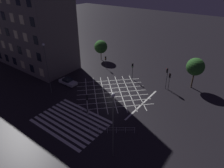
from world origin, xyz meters
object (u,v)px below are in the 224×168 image
at_px(traffic_light_ne_main, 167,74).
at_px(waiting_car, 68,82).
at_px(traffic_light_median_south, 87,100).
at_px(street_tree_far, 195,67).
at_px(street_tree_near, 101,47).
at_px(street_lamp_west, 46,62).
at_px(traffic_light_nw_cross, 106,60).
at_px(traffic_light_median_north, 132,68).
at_px(traffic_light_ne_cross, 169,78).
at_px(street_lamp_east, 113,118).

bearing_deg(traffic_light_ne_main, waiting_car, 31.45).
distance_m(traffic_light_median_south, street_tree_far, 22.35).
bearing_deg(street_tree_far, street_tree_near, 178.38).
height_order(traffic_light_ne_main, street_tree_far, street_tree_far).
bearing_deg(street_lamp_west, traffic_light_median_south, -2.79).
bearing_deg(street_tree_far, traffic_light_nw_cross, -170.96).
bearing_deg(traffic_light_median_north, street_tree_far, 109.69).
distance_m(traffic_light_nw_cross, street_tree_far, 20.34).
relative_size(street_lamp_west, waiting_car, 2.47).
relative_size(traffic_light_median_north, traffic_light_ne_main, 0.85).
xyz_separation_m(traffic_light_nw_cross, traffic_light_median_south, (8.63, -15.97, 0.19)).
bearing_deg(waiting_car, street_tree_near, 101.86).
relative_size(traffic_light_ne_main, street_tree_far, 0.71).
xyz_separation_m(traffic_light_ne_main, street_lamp_west, (-17.25, -14.99, 3.25)).
bearing_deg(traffic_light_ne_cross, street_tree_far, 136.83).
distance_m(traffic_light_ne_main, traffic_light_ne_cross, 0.91).
distance_m(traffic_light_median_north, street_lamp_west, 17.77).
bearing_deg(traffic_light_ne_cross, street_lamp_east, 3.06).
height_order(traffic_light_ne_main, street_lamp_east, street_lamp_east).
height_order(traffic_light_ne_cross, street_tree_near, street_tree_near).
bearing_deg(street_tree_near, traffic_light_ne_cross, -11.91).
bearing_deg(traffic_light_median_north, traffic_light_median_south, 1.64).
height_order(traffic_light_median_north, street_tree_far, street_tree_far).
bearing_deg(traffic_light_ne_cross, street_lamp_west, -50.23).
distance_m(street_tree_near, street_tree_far, 24.63).
xyz_separation_m(street_lamp_west, street_tree_near, (-3.18, 19.35, -2.82)).
bearing_deg(traffic_light_median_south, traffic_light_median_north, 1.64).
xyz_separation_m(traffic_light_median_north, street_tree_far, (11.77, 4.21, 1.87)).
bearing_deg(street_lamp_east, traffic_light_nw_cross, 130.05).
xyz_separation_m(traffic_light_nw_cross, street_tree_far, (19.97, 3.18, 2.28)).
bearing_deg(waiting_car, traffic_light_ne_cross, 30.32).
height_order(street_lamp_east, waiting_car, street_lamp_east).
distance_m(traffic_light_nw_cross, street_tree_near, 6.19).
relative_size(traffic_light_median_south, waiting_car, 0.87).
bearing_deg(waiting_car, traffic_light_median_north, 45.97).
bearing_deg(traffic_light_median_south, street_tree_near, 33.76).
bearing_deg(traffic_light_nw_cross, traffic_light_ne_main, 88.22).
relative_size(traffic_light_nw_cross, traffic_light_median_south, 0.93).
xyz_separation_m(traffic_light_median_south, street_lamp_east, (8.91, -4.89, 3.68)).
bearing_deg(street_lamp_west, waiting_car, 90.55).
bearing_deg(street_tree_far, traffic_light_ne_cross, -133.17).
height_order(street_tree_near, street_tree_far, street_tree_far).
relative_size(traffic_light_ne_main, street_lamp_east, 0.48).
relative_size(traffic_light_median_south, traffic_light_ne_cross, 0.97).
distance_m(traffic_light_ne_cross, street_lamp_west, 23.62).
distance_m(traffic_light_ne_main, street_tree_far, 5.73).
xyz_separation_m(street_lamp_west, waiting_car, (-0.04, 4.41, -5.88)).
relative_size(traffic_light_ne_cross, street_lamp_west, 0.36).
relative_size(traffic_light_ne_cross, waiting_car, 0.89).
relative_size(traffic_light_ne_main, street_tree_near, 0.84).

